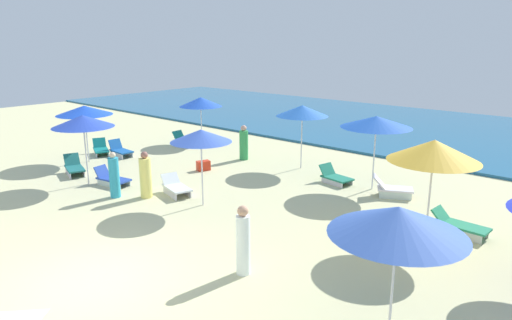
# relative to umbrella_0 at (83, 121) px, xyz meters

# --- Properties ---
(ground_plane) EXTENTS (60.00, 60.00, 0.00)m
(ground_plane) POSITION_rel_umbrella_0_xyz_m (6.75, -3.60, -2.37)
(ground_plane) COLOR beige
(ocean) EXTENTS (60.00, 15.55, 0.12)m
(ocean) POSITION_rel_umbrella_0_xyz_m (6.75, 18.62, -2.31)
(ocean) COLOR #205F8A
(ocean) RESTS_ON ground_plane
(umbrella_0) EXTENTS (2.21, 2.21, 2.59)m
(umbrella_0) POSITION_rel_umbrella_0_xyz_m (0.00, 0.00, 0.00)
(umbrella_0) COLOR silver
(umbrella_0) RESTS_ON ground_plane
(lounge_chair_0_0) EXTENTS (1.48, 1.00, 0.74)m
(lounge_chair_0_0) POSITION_rel_umbrella_0_xyz_m (-1.60, 0.29, -2.10)
(lounge_chair_0_0) COLOR silver
(lounge_chair_0_0) RESTS_ON ground_plane
(lounge_chair_0_1) EXTENTS (1.48, 0.80, 0.66)m
(lounge_chair_0_1) POSITION_rel_umbrella_0_xyz_m (0.77, 0.51, -2.13)
(lounge_chair_0_1) COLOR silver
(lounge_chair_0_1) RESTS_ON ground_plane
(umbrella_1) EXTENTS (2.49, 2.49, 2.65)m
(umbrella_1) POSITION_rel_umbrella_0_xyz_m (8.20, 6.48, 0.08)
(umbrella_1) COLOR silver
(umbrella_1) RESTS_ON ground_plane
(lounge_chair_1_0) EXTENTS (1.34, 0.85, 0.65)m
(lounge_chair_1_0) POSITION_rel_umbrella_0_xyz_m (6.80, 6.22, -2.13)
(lounge_chair_1_0) COLOR silver
(lounge_chair_1_0) RESTS_ON ground_plane
(lounge_chair_1_1) EXTENTS (1.48, 1.20, 0.73)m
(lounge_chair_1_1) POSITION_rel_umbrella_0_xyz_m (9.10, 6.17, -2.08)
(lounge_chair_1_1) COLOR silver
(lounge_chair_1_1) RESTS_ON ground_plane
(umbrella_2) EXTENTS (2.30, 2.30, 2.82)m
(umbrella_2) POSITION_rel_umbrella_0_xyz_m (11.49, 3.18, 0.17)
(umbrella_2) COLOR silver
(umbrella_2) RESTS_ON ground_plane
(lounge_chair_2_0) EXTENTS (1.53, 0.68, 0.62)m
(lounge_chair_2_0) POSITION_rel_umbrella_0_xyz_m (11.91, 4.46, -2.12)
(lounge_chair_2_0) COLOR silver
(lounge_chair_2_0) RESTS_ON ground_plane
(umbrella_4) EXTENTS (2.50, 2.50, 2.39)m
(umbrella_4) POSITION_rel_umbrella_0_xyz_m (12.43, -0.79, -0.25)
(umbrella_4) COLOR silver
(umbrella_4) RESTS_ON ground_plane
(umbrella_5) EXTENTS (1.95, 1.95, 2.50)m
(umbrella_5) POSITION_rel_umbrella_0_xyz_m (4.88, 1.31, -0.07)
(umbrella_5) COLOR silver
(umbrella_5) RESTS_ON ground_plane
(lounge_chair_5_0) EXTENTS (1.47, 0.96, 0.63)m
(lounge_chair_5_0) POSITION_rel_umbrella_0_xyz_m (3.38, 1.41, -2.11)
(lounge_chair_5_0) COLOR silver
(lounge_chair_5_0) RESTS_ON ground_plane
(umbrella_7) EXTENTS (2.18, 2.18, 2.38)m
(umbrella_7) POSITION_rel_umbrella_0_xyz_m (-2.11, 7.55, -0.23)
(umbrella_7) COLOR silver
(umbrella_7) RESTS_ON ground_plane
(lounge_chair_7_0) EXTENTS (1.33, 0.74, 0.72)m
(lounge_chair_7_0) POSITION_rel_umbrella_0_xyz_m (-2.26, 6.52, -2.12)
(lounge_chair_7_0) COLOR silver
(lounge_chair_7_0) RESTS_ON ground_plane
(umbrella_8) EXTENTS (2.36, 2.36, 2.48)m
(umbrella_8) POSITION_rel_umbrella_0_xyz_m (-3.00, 1.69, -0.10)
(umbrella_8) COLOR silver
(umbrella_8) RESTS_ON ground_plane
(lounge_chair_8_0) EXTENTS (1.27, 0.66, 0.73)m
(lounge_chair_8_0) POSITION_rel_umbrella_0_xyz_m (-2.78, 3.15, -2.10)
(lounge_chair_8_0) COLOR silver
(lounge_chair_8_0) RESTS_ON ground_plane
(lounge_chair_8_1) EXTENTS (1.43, 1.07, 0.69)m
(lounge_chair_8_1) POSITION_rel_umbrella_0_xyz_m (-3.80, 2.75, -2.12)
(lounge_chair_8_1) COLOR silver
(lounge_chair_8_1) RESTS_ON ground_plane
(umbrella_9) EXTENTS (2.13, 2.13, 2.64)m
(umbrella_9) POSITION_rel_umbrella_0_xyz_m (4.62, 7.04, 0.04)
(umbrella_9) COLOR silver
(umbrella_9) RESTS_ON ground_plane
(beachgoer_0) EXTENTS (0.36, 0.36, 1.58)m
(beachgoer_0) POSITION_rel_umbrella_0_xyz_m (2.05, -0.14, -1.64)
(beachgoer_0) COLOR #2E9FC1
(beachgoer_0) RESTS_ON ground_plane
(beachgoer_1) EXTENTS (0.36, 0.36, 1.66)m
(beachgoer_1) POSITION_rel_umbrella_0_xyz_m (8.98, -1.15, -1.58)
(beachgoer_1) COLOR white
(beachgoer_1) RESTS_ON ground_plane
(beachgoer_2) EXTENTS (0.55, 0.55, 1.56)m
(beachgoer_2) POSITION_rel_umbrella_0_xyz_m (1.85, 6.51, -1.66)
(beachgoer_2) COLOR green
(beachgoer_2) RESTS_ON ground_plane
(beachgoer_3) EXTENTS (0.54, 0.54, 1.61)m
(beachgoer_3) POSITION_rel_umbrella_0_xyz_m (2.86, 0.55, -1.64)
(beachgoer_3) COLOR #F5E773
(beachgoer_3) RESTS_ON ground_plane
(cooler_box_0) EXTENTS (0.48, 0.60, 0.40)m
(cooler_box_0) POSITION_rel_umbrella_0_xyz_m (1.82, 4.10, -2.17)
(cooler_box_0) COLOR red
(cooler_box_0) RESTS_ON ground_plane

